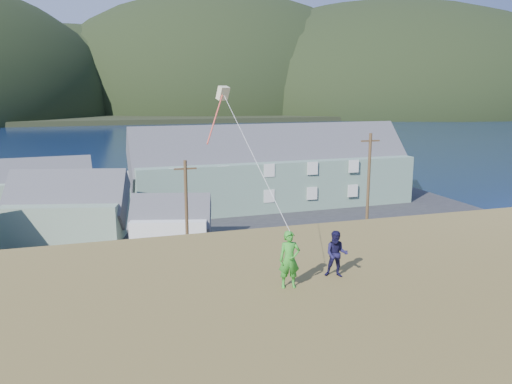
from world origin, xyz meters
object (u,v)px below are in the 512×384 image
shed_palegreen_near (68,208)px  shed_palegreen_far (47,184)px  kite_flyer_navy (336,254)px  wharf (96,183)px  kite_flyer_green (289,260)px  shed_white (171,222)px  lodge (273,168)px

shed_palegreen_near → shed_palegreen_far: size_ratio=1.09×
shed_palegreen_far → kite_flyer_navy: (13.68, -47.53, 5.35)m
wharf → shed_palegreen_far: 12.71m
wharf → kite_flyer_green: kite_flyer_green is taller
kite_flyer_green → kite_flyer_navy: size_ratio=1.16×
shed_palegreen_near → kite_flyer_navy: size_ratio=7.44×
wharf → shed_white: 31.77m
lodge → kite_flyer_navy: lodge is taller
wharf → shed_white: shed_white is taller
shed_palegreen_near → lodge: bearing=32.4°
wharf → kite_flyer_green: size_ratio=14.38×
lodge → shed_palegreen_near: 23.43m
shed_palegreen_near → shed_palegreen_far: (-3.18, 14.88, -0.20)m
lodge → kite_flyer_navy: 41.99m
lodge → kite_flyer_green: 42.91m
kite_flyer_navy → lodge: bearing=100.4°
shed_palegreen_far → kite_flyer_green: kite_flyer_green is taller
shed_palegreen_near → shed_white: size_ratio=1.49×
lodge → kite_flyer_green: bearing=-109.8°
shed_palegreen_near → kite_flyer_green: size_ratio=6.39×
wharf → kite_flyer_green: (6.58, -59.28, 7.65)m
shed_palegreen_near → kite_flyer_navy: bearing=-58.6°
lodge → wharf: bearing=135.4°
shed_white → kite_flyer_navy: bearing=-71.4°
lodge → shed_white: size_ratio=4.22×
wharf → kite_flyer_navy: (8.38, -58.88, 7.53)m
shed_palegreen_near → shed_palegreen_far: 15.22m
shed_white → shed_palegreen_far: size_ratio=0.73×
wharf → shed_palegreen_near: size_ratio=2.25×
shed_palegreen_near → kite_flyer_green: kite_flyer_green is taller
shed_white → kite_flyer_green: size_ratio=4.28×
kite_flyer_green → kite_flyer_navy: (1.80, 0.40, -0.13)m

